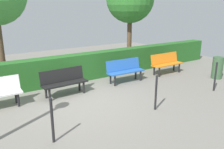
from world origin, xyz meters
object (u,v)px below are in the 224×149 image
object	(u,v)px
trash_bin	(217,68)
bench_blue	(125,70)
bench_black	(64,81)
bench_orange	(166,62)

from	to	relation	value
trash_bin	bench_blue	bearing A→B (deg)	-26.83
bench_blue	bench_black	size ratio (longest dim) A/B	1.00
bench_orange	bench_blue	bearing A→B (deg)	-0.89
bench_blue	trash_bin	size ratio (longest dim) A/B	1.72
bench_orange	bench_blue	size ratio (longest dim) A/B	1.01
bench_blue	trash_bin	bearing A→B (deg)	154.31
bench_blue	trash_bin	world-z (taller)	trash_bin
bench_orange	bench_blue	xyz separation A→B (m)	(2.18, -0.04, -0.00)
bench_orange	trash_bin	bearing A→B (deg)	125.18
bench_blue	bench_black	bearing A→B (deg)	2.01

